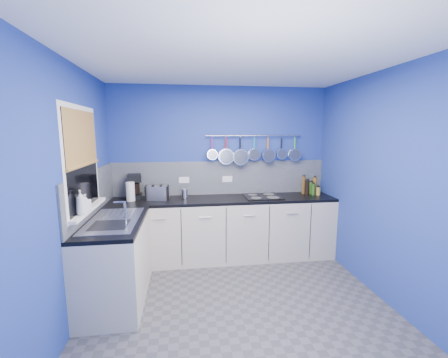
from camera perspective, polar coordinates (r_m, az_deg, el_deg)
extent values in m
cube|color=#47474C|center=(3.42, 2.76, -23.44)|extent=(3.20, 3.00, 0.02)
cube|color=white|center=(2.96, 3.17, 22.37)|extent=(3.20, 3.00, 0.02)
cube|color=navy|center=(4.41, -0.70, 1.57)|extent=(3.20, 0.02, 2.50)
cube|color=navy|center=(1.54, 13.74, -13.29)|extent=(3.20, 0.02, 2.50)
cube|color=navy|center=(3.08, -27.97, -2.82)|extent=(0.02, 3.00, 2.50)
cube|color=navy|center=(3.60, 29.00, -1.31)|extent=(0.02, 3.00, 2.50)
cube|color=gray|center=(4.41, -0.66, 0.24)|extent=(3.20, 0.02, 0.50)
cube|color=gray|center=(3.65, -24.33, -2.44)|extent=(0.02, 1.80, 0.50)
cube|color=beige|center=(4.30, -0.16, -9.87)|extent=(3.20, 0.60, 0.86)
cube|color=black|center=(4.18, -0.16, -4.03)|extent=(3.20, 0.60, 0.04)
cube|color=beige|center=(3.51, -20.29, -14.96)|extent=(0.60, 1.20, 0.86)
cube|color=black|center=(3.36, -20.72, -7.92)|extent=(0.60, 1.20, 0.04)
cube|color=white|center=(3.31, -26.02, 3.33)|extent=(0.01, 1.00, 1.10)
cube|color=black|center=(3.31, -25.94, 3.34)|extent=(0.01, 0.90, 1.00)
cube|color=#AA7546|center=(3.29, -26.08, 7.24)|extent=(0.01, 0.90, 0.55)
cube|color=white|center=(3.39, -25.01, -5.35)|extent=(0.10, 0.98, 0.03)
cube|color=silver|center=(3.35, -20.74, -7.53)|extent=(0.50, 0.95, 0.01)
cube|color=white|center=(4.36, -7.82, -0.20)|extent=(0.15, 0.01, 0.09)
cube|color=white|center=(4.41, 0.65, -0.02)|extent=(0.15, 0.01, 0.09)
cylinder|color=silver|center=(4.41, 5.92, 8.42)|extent=(1.45, 0.02, 0.02)
imported|color=white|center=(3.10, -26.25, -4.14)|extent=(0.12, 0.12, 0.24)
imported|color=white|center=(3.23, -25.48, -4.19)|extent=(0.10, 0.10, 0.17)
cylinder|color=white|center=(4.18, -17.84, -2.35)|extent=(0.14, 0.14, 0.26)
cube|color=silver|center=(4.17, -12.93, -2.65)|extent=(0.33, 0.23, 0.19)
cylinder|color=silver|center=(4.22, -7.68, -2.79)|extent=(0.11, 0.11, 0.13)
cube|color=black|center=(4.29, 7.55, -3.41)|extent=(0.52, 0.46, 0.01)
cylinder|color=#8C5914|center=(4.67, 17.32, -1.22)|extent=(0.05, 0.05, 0.25)
cylinder|color=#3F721E|center=(4.64, 16.69, -1.71)|extent=(0.07, 0.07, 0.18)
cylinder|color=brown|center=(4.61, 15.28, -1.14)|extent=(0.05, 0.05, 0.27)
cylinder|color=olive|center=(4.58, 17.97, -2.27)|extent=(0.06, 0.06, 0.12)
cylinder|color=#265919|center=(4.57, 17.04, -1.95)|extent=(0.06, 0.06, 0.17)
cylinder|color=black|center=(4.50, 15.93, -1.67)|extent=(0.06, 0.06, 0.23)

